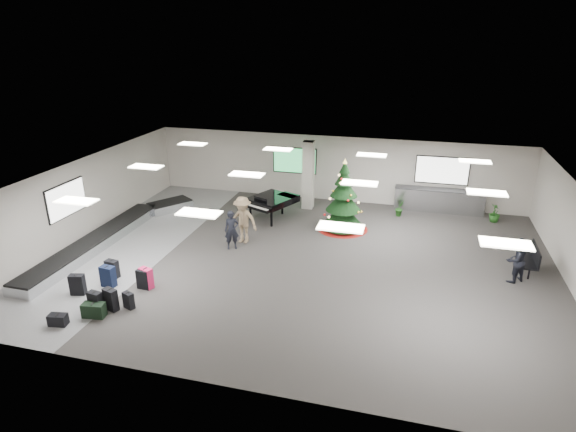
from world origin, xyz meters
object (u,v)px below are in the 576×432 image
(grand_piano, at_px, (271,201))
(pink_suitcase, at_px, (146,278))
(christmas_tree, at_px, (343,205))
(bench, at_px, (531,257))
(service_counter, at_px, (439,200))
(traveler_bench, at_px, (516,260))
(traveler_b, at_px, (243,220))
(potted_plant_left, at_px, (400,208))
(potted_plant_right, at_px, (495,213))
(traveler_a, at_px, (232,230))
(baggage_carousel, at_px, (112,234))

(grand_piano, bearing_deg, pink_suitcase, -82.39)
(christmas_tree, bearing_deg, bench, -17.45)
(service_counter, bearing_deg, traveler_bench, -70.35)
(grand_piano, bearing_deg, traveler_bench, 4.86)
(grand_piano, bearing_deg, traveler_b, -71.94)
(traveler_bench, relative_size, potted_plant_left, 2.16)
(service_counter, xyz_separation_m, traveler_bench, (2.26, -6.34, 0.25))
(potted_plant_right, bearing_deg, grand_piano, -167.29)
(traveler_b, distance_m, potted_plant_right, 11.12)
(christmas_tree, distance_m, traveler_b, 4.33)
(christmas_tree, distance_m, traveler_bench, 6.98)
(traveler_a, distance_m, traveler_b, 0.73)
(traveler_bench, xyz_separation_m, potted_plant_left, (-3.98, 5.27, -0.43))
(baggage_carousel, bearing_deg, christmas_tree, 21.48)
(traveler_bench, bearing_deg, traveler_a, -38.98)
(service_counter, relative_size, potted_plant_right, 4.92)
(pink_suitcase, relative_size, grand_piano, 0.28)
(christmas_tree, xyz_separation_m, traveler_a, (-3.82, -3.06, -0.29))
(pink_suitcase, bearing_deg, grand_piano, 91.46)
(potted_plant_right, bearing_deg, traveler_b, -153.74)
(potted_plant_left, bearing_deg, service_counter, 31.81)
(service_counter, xyz_separation_m, potted_plant_right, (2.36, -0.73, -0.14))
(traveler_b, bearing_deg, grand_piano, 92.35)
(christmas_tree, height_order, bench, christmas_tree)
(potted_plant_right, bearing_deg, traveler_bench, -90.95)
(traveler_a, height_order, potted_plant_left, traveler_a)
(service_counter, relative_size, bench, 2.66)
(christmas_tree, height_order, traveler_b, christmas_tree)
(traveler_b, bearing_deg, service_counter, 45.54)
(christmas_tree, xyz_separation_m, potted_plant_right, (6.35, 2.52, -0.64))
(traveler_b, bearing_deg, bench, 10.11)
(potted_plant_right, bearing_deg, traveler_a, -151.20)
(christmas_tree, relative_size, traveler_a, 2.01)
(grand_piano, distance_m, traveler_b, 2.76)
(traveler_bench, distance_m, potted_plant_right, 5.63)
(christmas_tree, bearing_deg, traveler_a, -141.24)
(traveler_a, bearing_deg, traveler_b, 46.41)
(baggage_carousel, bearing_deg, traveler_a, 4.75)
(grand_piano, distance_m, potted_plant_right, 9.89)
(baggage_carousel, distance_m, potted_plant_left, 12.48)
(pink_suitcase, relative_size, traveler_b, 0.37)
(bench, bearing_deg, grand_piano, 167.44)
(traveler_a, relative_size, potted_plant_right, 1.86)
(pink_suitcase, distance_m, traveler_b, 4.67)
(traveler_b, height_order, potted_plant_left, traveler_b)
(bench, bearing_deg, traveler_bench, -125.10)
(grand_piano, height_order, traveler_bench, traveler_bench)
(baggage_carousel, xyz_separation_m, pink_suitcase, (3.41, -3.16, 0.13))
(traveler_bench, xyz_separation_m, potted_plant_right, (0.09, 5.61, -0.38))
(service_counter, height_order, potted_plant_left, service_counter)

